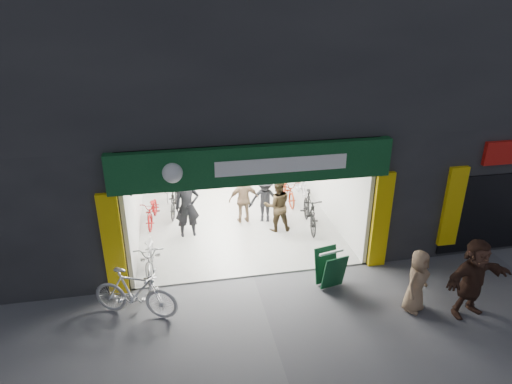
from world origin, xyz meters
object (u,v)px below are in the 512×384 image
object	(u,v)px
pedestrian_near	(417,281)
sandwich_board	(330,268)
parked_bike	(135,293)
bike_right_front	(310,211)
bike_left_front	(151,256)

from	to	relation	value
pedestrian_near	sandwich_board	world-z (taller)	pedestrian_near
parked_bike	sandwich_board	bearing A→B (deg)	-64.35
bike_right_front	sandwich_board	bearing A→B (deg)	-90.94
bike_left_front	bike_right_front	size ratio (longest dim) A/B	1.09
parked_bike	pedestrian_near	bearing A→B (deg)	-76.34
bike_left_front	bike_right_front	bearing A→B (deg)	19.21
bike_right_front	pedestrian_near	bearing A→B (deg)	-67.59
bike_right_front	sandwich_board	xyz separation A→B (m)	(-0.39, -2.93, -0.05)
bike_right_front	sandwich_board	size ratio (longest dim) A/B	2.01
parked_bike	bike_left_front	bearing A→B (deg)	11.71
sandwich_board	bike_right_front	bearing A→B (deg)	70.76
pedestrian_near	bike_left_front	bearing A→B (deg)	120.91
bike_left_front	sandwich_board	bearing A→B (deg)	-17.27
pedestrian_near	bike_right_front	bearing A→B (deg)	70.12
bike_right_front	parked_bike	size ratio (longest dim) A/B	0.96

